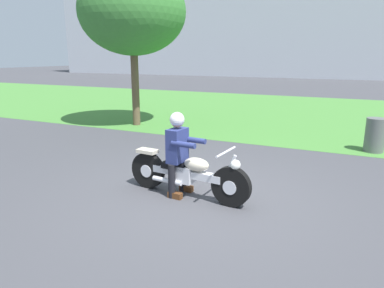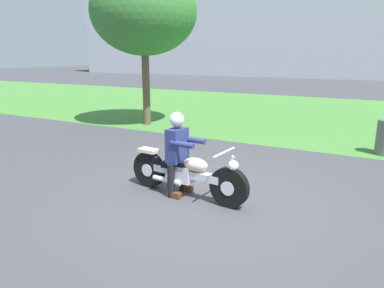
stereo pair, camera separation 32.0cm
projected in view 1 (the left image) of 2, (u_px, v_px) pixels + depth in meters
ground at (200, 197)px, 5.81m from camera, size 120.00×120.00×0.00m
grass_verge at (296, 112)px, 14.42m from camera, size 60.00×12.00×0.01m
stadium_facade at (292, 16)px, 38.57m from camera, size 58.69×8.00×13.03m
motorcycle_lead at (187, 174)px, 5.74m from camera, size 2.23×0.66×0.88m
rider_lead at (178, 147)px, 5.72m from camera, size 0.57×0.49×1.40m
tree_roadside at (132, 12)px, 10.96m from camera, size 3.38×3.38×4.98m
trash_can at (375, 135)px, 8.43m from camera, size 0.46×0.46×0.83m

